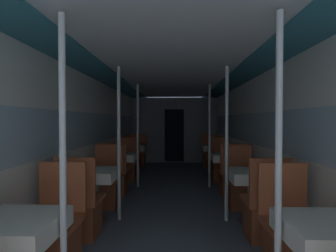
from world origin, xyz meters
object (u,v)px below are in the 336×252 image
dining_table_left_2 (122,158)px  chair_left_near_3 (132,163)px  chair_left_far_2 (127,168)px  support_pole_right_1 (227,144)px  support_pole_left_2 (138,136)px  chair_right_far_1 (240,189)px  support_pole_left_1 (119,143)px  chair_left_far_0 (54,238)px  dining_table_right_0 (327,237)px  dining_table_right_2 (226,159)px  chair_left_far_1 (106,188)px  chair_right_near_3 (216,163)px  dining_table_right_1 (251,178)px  dining_table_left_0 (17,233)px  chair_right_far_0 (290,241)px  chair_left_near_1 (81,212)px  chair_right_near_2 (231,179)px  chair_left_far_3 (138,157)px  chair_right_far_2 (221,168)px  support_pole_left_0 (63,166)px  chair_right_far_3 (210,157)px  dining_table_right_3 (213,149)px  dining_table_left_3 (135,149)px  chair_right_near_1 (265,214)px  chair_left_near_2 (116,178)px  support_pole_right_2 (209,136)px  support_pole_right_0 (278,168)px

dining_table_left_2 → chair_left_near_3: bearing=90.0°
chair_left_far_2 → support_pole_right_1: bearing=127.5°
support_pole_left_2 → chair_right_far_1: support_pole_left_2 is taller
support_pole_left_1 → chair_left_near_3: bearing=96.2°
chair_left_far_0 → chair_left_far_2: bearing=-90.0°
support_pole_left_1 → dining_table_right_0: (1.85, -1.84, -0.48)m
chair_left_near_3 → dining_table_right_2: bearing=-30.0°
support_pole_left_2 → chair_left_far_1: bearing=-104.9°
chair_left_far_0 → chair_right_near_3: same height
support_pole_left_1 → dining_table_right_2: support_pole_left_1 is taller
dining_table_right_1 → dining_table_right_0: bearing=-90.0°
dining_table_left_0 → chair_left_far_1: chair_left_far_1 is taller
chair_left_near_3 → dining_table_right_1: chair_left_near_3 is taller
support_pole_left_1 → support_pole_left_2: size_ratio=1.00×
chair_left_near_3 → support_pole_right_1: size_ratio=0.46×
support_pole_left_2 → chair_right_far_0: size_ratio=2.18×
chair_left_near_3 → chair_left_far_2: bearing=-90.0°
support_pole_left_2 → chair_right_near_3: (1.85, 1.27, -0.78)m
chair_right_near_3 → chair_left_far_0: bearing=-116.6°
chair_left_near_1 → support_pole_left_1: (0.34, 0.57, 0.78)m
chair_right_near_2 → chair_left_far_3: bearing=126.2°
dining_table_right_0 → chair_right_near_2: (-0.00, 3.10, -0.30)m
dining_table_right_0 → chair_right_far_2: size_ratio=0.72×
support_pole_left_1 → dining_table_left_2: (-0.34, 1.84, -0.48)m
support_pole_left_0 → chair_right_far_3: size_ratio=2.18×
chair_right_near_2 → chair_right_far_3: bearing=90.0°
chair_left_near_1 → chair_right_far_0: same height
chair_right_far_1 → dining_table_right_3: bearing=-90.0°
dining_table_left_3 → dining_table_left_0: bearing=-90.0°
chair_right_near_1 → chair_right_near_2: bearing=90.0°
chair_left_near_2 → chair_right_near_2: (2.19, 0.00, 0.00)m
dining_table_left_3 → chair_left_near_3: size_ratio=0.72×
chair_right_near_2 → support_pole_right_2: (-0.34, 0.57, 0.78)m
chair_left_far_0 → chair_right_near_1: (2.19, 0.69, 0.00)m
support_pole_right_1 → dining_table_right_2: 1.93m
chair_left_far_1 → support_pole_right_1: support_pole_right_1 is taller
dining_table_left_2 → chair_right_far_3: (2.19, 2.41, -0.30)m
chair_left_far_0 → chair_left_far_2: 3.68m
chair_left_near_2 → support_pole_right_0: bearing=-59.2°
dining_table_left_3 → chair_right_far_1: 3.81m
dining_table_left_0 → chair_left_near_3: (0.00, 4.94, -0.30)m
dining_table_left_3 → chair_right_near_1: chair_right_near_1 is taller
dining_table_left_0 → support_pole_left_2: size_ratio=0.33×
chair_right_far_1 → chair_left_near_2: bearing=-17.5°
chair_left_near_3 → dining_table_right_0: bearing=-66.1°
support_pole_left_0 → dining_table_left_2: bearing=95.2°
chair_right_far_0 → chair_right_near_1: same height
chair_left_near_1 → chair_right_far_0: bearing=-17.5°
support_pole_left_1 → chair_right_far_3: bearing=66.5°
support_pole_left_1 → chair_left_far_3: size_ratio=2.18×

